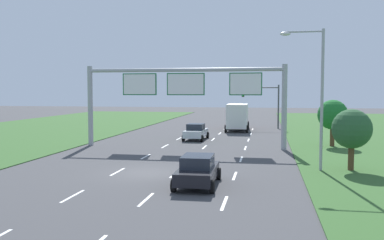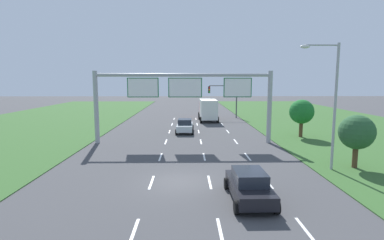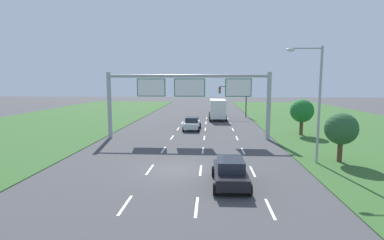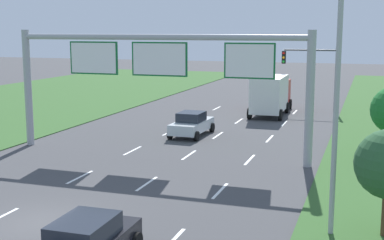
{
  "view_description": "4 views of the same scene",
  "coord_description": "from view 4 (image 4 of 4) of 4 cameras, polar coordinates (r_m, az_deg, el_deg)",
  "views": [
    {
      "loc": [
        7.02,
        -24.12,
        4.84
      ],
      "look_at": [
        1.27,
        8.54,
        2.57
      ],
      "focal_mm": 40.0,
      "sensor_mm": 36.0,
      "label": 1
    },
    {
      "loc": [
        0.43,
        -17.36,
        6.07
      ],
      "look_at": [
        0.81,
        8.43,
        2.66
      ],
      "focal_mm": 28.0,
      "sensor_mm": 36.0,
      "label": 2
    },
    {
      "loc": [
        2.38,
        -19.76,
        5.98
      ],
      "look_at": [
        0.61,
        8.93,
        2.32
      ],
      "focal_mm": 28.0,
      "sensor_mm": 36.0,
      "label": 3
    },
    {
      "loc": [
        11.27,
        -15.87,
        7.01
      ],
      "look_at": [
        1.46,
        13.41,
        1.77
      ],
      "focal_mm": 50.0,
      "sensor_mm": 36.0,
      "label": 4
    }
  ],
  "objects": [
    {
      "name": "ground_plane",
      "position": [
        20.69,
        -16.12,
        -10.57
      ],
      "size": [
        200.0,
        200.0,
        0.0
      ],
      "primitive_type": "plane",
      "color": "#424244"
    },
    {
      "name": "lane_dashes_inner_right",
      "position": [
        24.86,
        -4.83,
        -6.77
      ],
      "size": [
        0.14,
        50.4,
        0.01
      ],
      "color": "white",
      "rests_on": "ground_plane"
    },
    {
      "name": "traffic_light_mast",
      "position": [
        47.65,
        12.8,
        5.61
      ],
      "size": [
        4.76,
        0.49,
        5.6
      ],
      "color": "#47494F",
      "rests_on": "ground_plane"
    },
    {
      "name": "sign_gantry",
      "position": [
        29.64,
        -3.63,
        5.59
      ],
      "size": [
        17.24,
        0.44,
        7.0
      ],
      "color": "#9EA0A5",
      "rests_on": "ground_plane"
    },
    {
      "name": "street_lamp",
      "position": [
        18.34,
        14.02,
        3.3
      ],
      "size": [
        2.61,
        0.32,
        8.5
      ],
      "color": "#9EA0A5",
      "rests_on": "ground_plane"
    },
    {
      "name": "box_truck",
      "position": [
        44.94,
        8.45,
        2.8
      ],
      "size": [
        2.78,
        7.57,
        3.25
      ],
      "rotation": [
        0.0,
        0.0,
        0.02
      ],
      "color": "#B21E19",
      "rests_on": "ground_plane"
    },
    {
      "name": "car_lead_silver",
      "position": [
        35.63,
        -0.04,
        -0.42
      ],
      "size": [
        2.14,
        4.36,
        1.6
      ],
      "rotation": [
        0.0,
        0.0,
        -0.03
      ],
      "color": "silver",
      "rests_on": "ground_plane"
    },
    {
      "name": "lane_dashes_inner_left",
      "position": [
        26.4,
        -11.87,
        -5.97
      ],
      "size": [
        0.14,
        50.4,
        0.01
      ],
      "color": "white",
      "rests_on": "ground_plane"
    },
    {
      "name": "lane_dashes_slip",
      "position": [
        23.74,
        3.02,
        -7.55
      ],
      "size": [
        0.14,
        50.4,
        0.01
      ],
      "color": "white",
      "rests_on": "ground_plane"
    }
  ]
}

